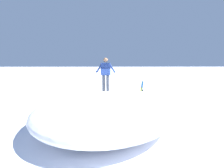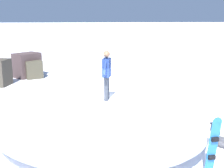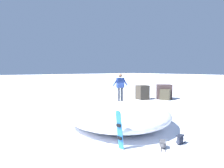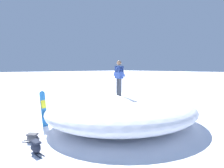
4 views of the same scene
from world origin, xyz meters
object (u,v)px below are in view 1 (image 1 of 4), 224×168
at_px(backpack_near, 117,100).
at_px(backpack_far, 103,99).
at_px(snowboard_primary_upright, 141,93).
at_px(snowboarder_standing, 106,72).

height_order(backpack_near, backpack_far, backpack_far).
distance_m(snowboard_primary_upright, backpack_near, 1.94).
height_order(snowboarder_standing, snowboard_primary_upright, snowboarder_standing).
distance_m(snowboarder_standing, snowboard_primary_upright, 3.80).
height_order(snowboard_primary_upright, backpack_near, snowboard_primary_upright).
bearing_deg(backpack_far, backpack_near, 168.15).
bearing_deg(backpack_far, snowboarder_standing, 93.12).
height_order(snowboarder_standing, backpack_far, snowboarder_standing).
bearing_deg(snowboarder_standing, backpack_far, -86.88).
bearing_deg(backpack_near, snowboard_primary_upright, 147.80).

